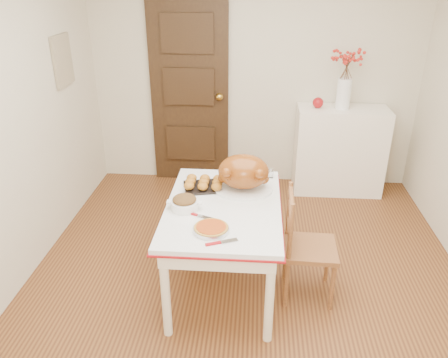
# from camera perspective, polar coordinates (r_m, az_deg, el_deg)

# --- Properties ---
(floor) EXTENTS (3.50, 4.00, 0.00)m
(floor) POSITION_cam_1_polar(r_m,az_deg,el_deg) (3.55, 2.83, -13.90)
(floor) COLOR #4B2714
(floor) RESTS_ON ground
(wall_back) EXTENTS (3.50, 0.00, 2.50)m
(wall_back) POSITION_cam_1_polar(r_m,az_deg,el_deg) (4.84, 3.94, 13.59)
(wall_back) COLOR beige
(wall_back) RESTS_ON ground
(door_back) EXTENTS (0.85, 0.06, 2.06)m
(door_back) POSITION_cam_1_polar(r_m,az_deg,el_deg) (4.92, -4.48, 11.14)
(door_back) COLOR black
(door_back) RESTS_ON ground
(photo_board) EXTENTS (0.03, 0.35, 0.45)m
(photo_board) POSITION_cam_1_polar(r_m,az_deg,el_deg) (4.38, -20.14, 14.20)
(photo_board) COLOR tan
(photo_board) RESTS_ON ground
(sideboard) EXTENTS (0.94, 0.42, 0.94)m
(sideboard) POSITION_cam_1_polar(r_m,az_deg,el_deg) (4.94, 14.64, 3.58)
(sideboard) COLOR white
(sideboard) RESTS_ON floor
(kitchen_table) EXTENTS (0.83, 1.22, 0.73)m
(kitchen_table) POSITION_cam_1_polar(r_m,az_deg,el_deg) (3.35, -0.07, -8.79)
(kitchen_table) COLOR white
(kitchen_table) RESTS_ON floor
(chair_oak) EXTENTS (0.39, 0.39, 0.86)m
(chair_oak) POSITION_cam_1_polar(r_m,az_deg,el_deg) (3.31, 11.11, -8.47)
(chair_oak) COLOR #9A5929
(chair_oak) RESTS_ON floor
(berry_vase) EXTENTS (0.33, 0.33, 0.64)m
(berry_vase) POSITION_cam_1_polar(r_m,az_deg,el_deg) (4.71, 15.43, 12.55)
(berry_vase) COLOR white
(berry_vase) RESTS_ON sideboard
(apple) EXTENTS (0.11, 0.11, 0.11)m
(apple) POSITION_cam_1_polar(r_m,az_deg,el_deg) (4.73, 12.05, 9.62)
(apple) COLOR maroon
(apple) RESTS_ON sideboard
(turkey_platter) EXTENTS (0.51, 0.44, 0.28)m
(turkey_platter) POSITION_cam_1_polar(r_m,az_deg,el_deg) (3.30, 2.53, 0.71)
(turkey_platter) COLOR #954217
(turkey_platter) RESTS_ON kitchen_table
(pumpkin_pie) EXTENTS (0.26, 0.26, 0.05)m
(pumpkin_pie) POSITION_cam_1_polar(r_m,az_deg,el_deg) (2.84, -1.67, -6.35)
(pumpkin_pie) COLOR #A53E11
(pumpkin_pie) RESTS_ON kitchen_table
(stuffing_dish) EXTENTS (0.28, 0.24, 0.10)m
(stuffing_dish) POSITION_cam_1_polar(r_m,az_deg,el_deg) (3.10, -5.12, -3.06)
(stuffing_dish) COLOR brown
(stuffing_dish) RESTS_ON kitchen_table
(rolls_tray) EXTENTS (0.34, 0.30, 0.08)m
(rolls_tray) POSITION_cam_1_polar(r_m,az_deg,el_deg) (3.38, -2.62, -0.56)
(rolls_tray) COLOR #A16A1C
(rolls_tray) RESTS_ON kitchen_table
(pie_server) EXTENTS (0.22, 0.13, 0.01)m
(pie_server) POSITION_cam_1_polar(r_m,az_deg,el_deg) (2.74, -0.31, -8.15)
(pie_server) COLOR silver
(pie_server) RESTS_ON kitchen_table
(carving_knife) EXTENTS (0.23, 0.14, 0.01)m
(carving_knife) POSITION_cam_1_polar(r_m,az_deg,el_deg) (3.01, -2.96, -4.82)
(carving_knife) COLOR silver
(carving_knife) RESTS_ON kitchen_table
(drinking_glass) EXTENTS (0.06, 0.06, 0.10)m
(drinking_glass) POSITION_cam_1_polar(r_m,az_deg,el_deg) (3.53, 0.73, 0.87)
(drinking_glass) COLOR white
(drinking_glass) RESTS_ON kitchen_table
(shaker_pair) EXTENTS (0.09, 0.06, 0.08)m
(shaker_pair) POSITION_cam_1_polar(r_m,az_deg,el_deg) (3.56, 5.74, 0.79)
(shaker_pair) COLOR white
(shaker_pair) RESTS_ON kitchen_table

